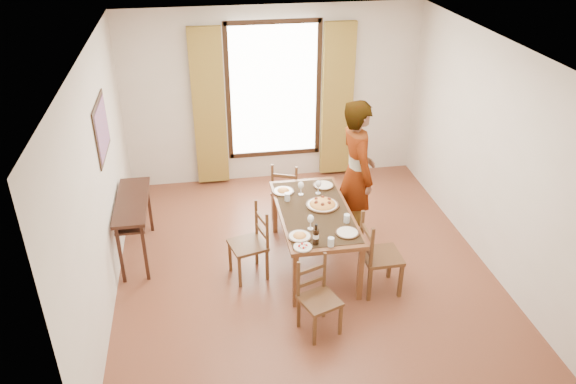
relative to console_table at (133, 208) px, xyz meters
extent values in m
plane|color=#5A2C1C|center=(2.03, -0.60, -0.68)|extent=(5.00, 5.00, 0.00)
cube|color=beige|center=(2.03, 1.90, 0.67)|extent=(4.50, 0.10, 2.70)
cube|color=beige|center=(2.03, -3.10, 0.67)|extent=(4.50, 0.10, 2.70)
cube|color=beige|center=(-0.22, -0.60, 0.67)|extent=(0.10, 5.00, 2.70)
cube|color=beige|center=(4.28, -0.60, 0.67)|extent=(0.10, 5.00, 2.70)
cube|color=white|center=(2.03, -0.60, 2.04)|extent=(4.50, 5.00, 0.04)
cube|color=white|center=(2.03, 1.87, 0.77)|extent=(1.30, 0.04, 2.00)
cube|color=olive|center=(1.05, 1.81, 0.57)|extent=(0.48, 0.10, 2.40)
cube|color=olive|center=(3.01, 1.81, 0.57)|extent=(0.48, 0.10, 2.40)
cube|color=black|center=(-0.21, 0.00, 1.07)|extent=(0.02, 0.86, 0.66)
cube|color=#BF3923|center=(-0.20, 0.00, 1.07)|extent=(0.01, 0.76, 0.56)
cube|color=#331B11|center=(0.00, 0.00, 0.10)|extent=(0.38, 1.20, 0.04)
cube|color=#331B11|center=(0.00, 0.00, -0.02)|extent=(0.34, 1.10, 0.03)
cube|color=#331B11|center=(-0.14, -0.55, -0.30)|extent=(0.04, 0.04, 0.76)
cube|color=#331B11|center=(-0.14, 0.55, -0.30)|extent=(0.04, 0.04, 0.76)
cube|color=#331B11|center=(0.14, -0.55, -0.30)|extent=(0.04, 0.04, 0.76)
cube|color=#331B11|center=(0.14, 0.55, -0.30)|extent=(0.04, 0.04, 0.76)
cube|color=brown|center=(2.16, -0.55, 0.04)|extent=(0.86, 1.67, 0.05)
cube|color=black|center=(2.16, -0.55, 0.07)|extent=(0.79, 1.54, 0.01)
cube|color=brown|center=(1.80, -1.32, -0.33)|extent=(0.06, 0.06, 0.70)
cube|color=brown|center=(1.80, 0.23, -0.33)|extent=(0.06, 0.06, 0.70)
cube|color=brown|center=(2.53, -1.32, -0.33)|extent=(0.06, 0.06, 0.70)
cube|color=brown|center=(2.53, 0.23, -0.33)|extent=(0.06, 0.06, 0.70)
cube|color=brown|center=(1.34, -0.67, -0.25)|extent=(0.49, 0.49, 0.04)
cube|color=brown|center=(1.13, -0.54, -0.47)|extent=(0.04, 0.04, 0.43)
cube|color=brown|center=(1.46, -0.45, -0.47)|extent=(0.04, 0.04, 0.43)
cube|color=brown|center=(1.22, -0.88, -0.47)|extent=(0.04, 0.04, 0.43)
cube|color=brown|center=(1.55, -0.79, -0.47)|extent=(0.04, 0.04, 0.43)
cube|color=brown|center=(1.47, -0.45, -0.01)|extent=(0.03, 0.03, 0.48)
cube|color=brown|center=(1.56, -0.79, -0.01)|extent=(0.03, 0.03, 0.48)
cube|color=brown|center=(1.52, -0.62, -0.11)|extent=(0.11, 0.34, 0.05)
cube|color=brown|center=(1.52, -0.62, 0.06)|extent=(0.11, 0.34, 0.05)
cube|color=brown|center=(2.03, 0.64, -0.27)|extent=(0.50, 0.50, 0.04)
cube|color=brown|center=(2.24, 0.73, -0.48)|extent=(0.04, 0.04, 0.41)
cube|color=brown|center=(2.12, 0.42, -0.48)|extent=(0.04, 0.04, 0.41)
cube|color=brown|center=(1.94, 0.85, -0.48)|extent=(0.04, 0.04, 0.41)
cube|color=brown|center=(1.81, 0.54, -0.48)|extent=(0.04, 0.04, 0.41)
cube|color=brown|center=(2.12, 0.41, -0.04)|extent=(0.03, 0.03, 0.46)
cube|color=brown|center=(1.81, 0.53, -0.04)|extent=(0.03, 0.03, 0.46)
cube|color=brown|center=(1.96, 0.47, -0.13)|extent=(0.32, 0.15, 0.05)
cube|color=brown|center=(1.96, 0.47, 0.03)|extent=(0.32, 0.15, 0.05)
cube|color=brown|center=(1.97, -1.75, -0.29)|extent=(0.48, 0.48, 0.04)
cube|color=brown|center=(1.88, -1.96, -0.49)|extent=(0.04, 0.04, 0.40)
cube|color=brown|center=(1.77, -1.66, -0.49)|extent=(0.04, 0.04, 0.40)
cube|color=brown|center=(2.18, -1.85, -0.49)|extent=(0.04, 0.04, 0.40)
cube|color=brown|center=(2.07, -1.55, -0.49)|extent=(0.04, 0.04, 0.40)
cube|color=brown|center=(1.76, -1.65, -0.07)|extent=(0.03, 0.03, 0.44)
cube|color=brown|center=(2.06, -1.54, -0.07)|extent=(0.03, 0.03, 0.44)
cube|color=brown|center=(1.91, -1.60, -0.15)|extent=(0.31, 0.13, 0.04)
cube|color=brown|center=(1.91, -1.60, 0.01)|extent=(0.31, 0.13, 0.04)
cube|color=brown|center=(2.82, -1.18, -0.22)|extent=(0.43, 0.43, 0.04)
cube|color=brown|center=(3.00, -1.36, -0.45)|extent=(0.04, 0.04, 0.46)
cube|color=brown|center=(2.63, -1.37, -0.45)|extent=(0.04, 0.04, 0.46)
cube|color=brown|center=(3.00, -0.99, -0.45)|extent=(0.04, 0.04, 0.46)
cube|color=brown|center=(2.63, -1.00, -0.45)|extent=(0.04, 0.04, 0.46)
cube|color=brown|center=(2.62, -1.37, 0.03)|extent=(0.04, 0.04, 0.51)
cube|color=brown|center=(2.62, -1.00, 0.03)|extent=(0.04, 0.04, 0.51)
cube|color=brown|center=(2.62, -1.18, -0.07)|extent=(0.03, 0.37, 0.05)
cube|color=brown|center=(2.62, -1.18, 0.11)|extent=(0.03, 0.37, 0.05)
imported|color=gray|center=(2.79, -0.10, 0.29)|extent=(0.78, 0.58, 1.95)
cylinder|color=silver|center=(2.47, -0.86, 0.12)|extent=(0.07, 0.07, 0.10)
cylinder|color=silver|center=(1.88, -0.25, 0.12)|extent=(0.07, 0.07, 0.10)
cylinder|color=silver|center=(2.18, -1.30, 0.12)|extent=(0.07, 0.07, 0.10)
camera|label=1|loc=(0.89, -6.17, 3.50)|focal=35.00mm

